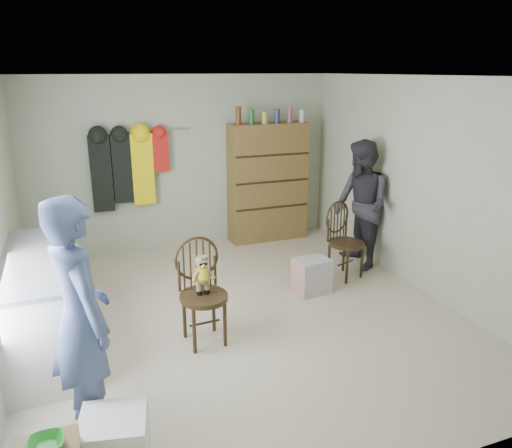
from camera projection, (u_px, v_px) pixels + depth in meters
name	position (u px, v px, depth m)	size (l,w,h in m)	color
ground_plane	(241.00, 314.00, 5.44)	(5.00, 5.00, 0.00)	beige
room_walls	(224.00, 163.00, 5.45)	(5.00, 5.00, 5.00)	#AFB799
counter	(43.00, 304.00, 4.64)	(0.64, 1.86, 0.94)	silver
bowl	(46.00, 444.00, 2.83)	(0.20, 0.20, 0.05)	#219228
plastic_tub	(115.00, 444.00, 3.28)	(0.43, 0.41, 0.41)	white
chair_front	(202.00, 285.00, 4.78)	(0.49, 0.49, 1.04)	black
chair_far	(343.00, 237.00, 6.32)	(0.55, 0.55, 0.98)	black
striped_bag	(312.00, 276.00, 5.93)	(0.40, 0.31, 0.42)	#E57772
person_left	(80.00, 319.00, 3.47)	(0.65, 0.43, 1.79)	#495786
person_right	(361.00, 205.00, 6.54)	(0.83, 0.65, 1.71)	#2D2B33
dresser	(268.00, 182.00, 7.65)	(1.20, 0.39, 2.06)	brown
coat_rack	(127.00, 168.00, 6.91)	(1.42, 0.12, 1.09)	#99999E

